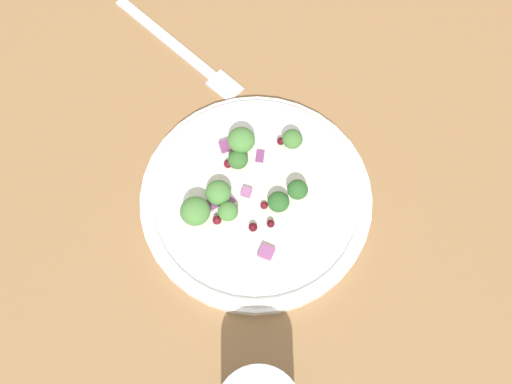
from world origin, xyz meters
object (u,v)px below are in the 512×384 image
object	(u,v)px
fork	(184,52)
broccoli_floret_0	(218,193)
broccoli_floret_1	(298,190)
plate	(256,199)
broccoli_floret_2	(228,212)

from	to	relation	value
fork	broccoli_floret_0	bearing A→B (deg)	14.15
broccoli_floret_0	fork	distance (cm)	18.59
broccoli_floret_1	fork	size ratio (longest dim) A/B	0.14
plate	broccoli_floret_2	bearing A→B (deg)	-52.09
plate	broccoli_floret_0	distance (cm)	4.16
broccoli_floret_1	fork	distance (cm)	21.68
plate	fork	distance (cm)	19.52
plate	broccoli_floret_1	size ratio (longest dim) A/B	11.18
plate	fork	xyz separation A→B (cm)	(-17.71, -8.19, -0.61)
broccoli_floret_0	broccoli_floret_1	world-z (taller)	broccoli_floret_1
broccoli_floret_0	fork	xyz separation A→B (cm)	(-17.86, -4.50, -2.52)
fork	broccoli_floret_1	bearing A→B (deg)	34.73
broccoli_floret_0	broccoli_floret_1	size ratio (longest dim) A/B	1.24
plate	broccoli_floret_2	distance (cm)	3.88
broccoli_floret_2	broccoli_floret_1	bearing A→B (deg)	107.75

